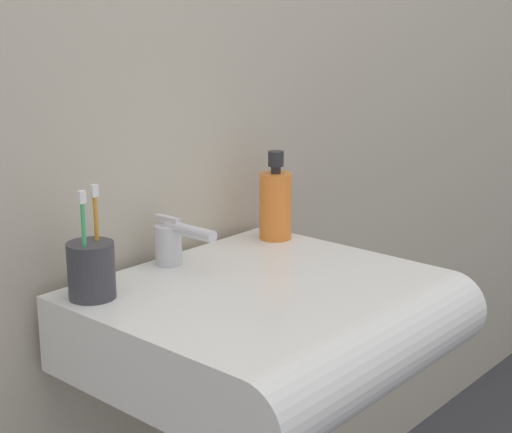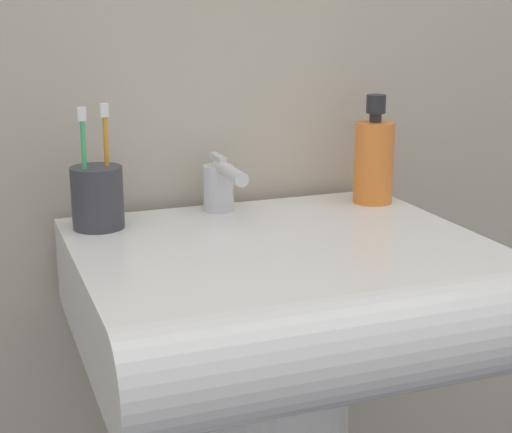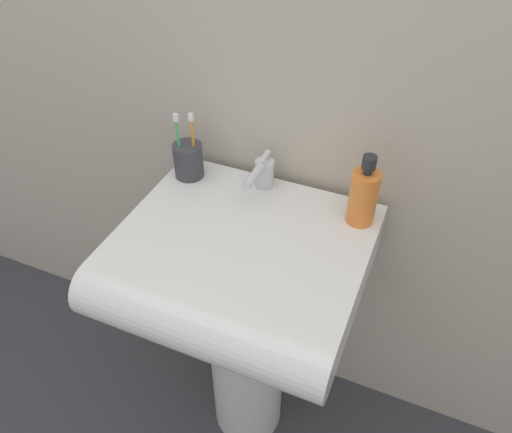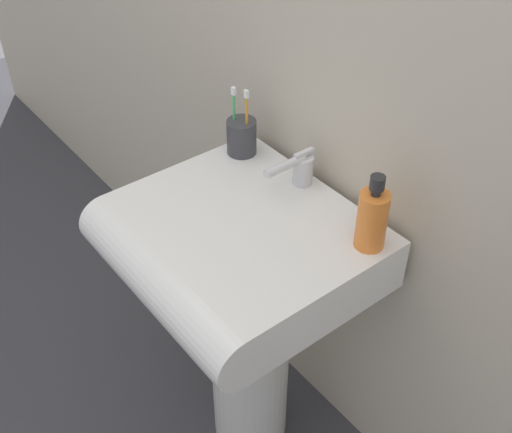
{
  "view_description": "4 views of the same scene",
  "coord_description": "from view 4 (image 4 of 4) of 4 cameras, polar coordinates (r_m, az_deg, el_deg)",
  "views": [
    {
      "loc": [
        -0.96,
        -0.84,
        1.28
      ],
      "look_at": [
        0.03,
        0.02,
        0.93
      ],
      "focal_mm": 55.0,
      "sensor_mm": 36.0,
      "label": 1
    },
    {
      "loc": [
        -0.4,
        -0.99,
        1.15
      ],
      "look_at": [
        -0.04,
        -0.01,
        0.86
      ],
      "focal_mm": 55.0,
      "sensor_mm": 36.0,
      "label": 2
    },
    {
      "loc": [
        0.35,
        -0.77,
        1.6
      ],
      "look_at": [
        0.02,
        0.01,
        0.87
      ],
      "focal_mm": 35.0,
      "sensor_mm": 36.0,
      "label": 3
    },
    {
      "loc": [
        0.9,
        -0.69,
        1.75
      ],
      "look_at": [
        0.03,
        -0.0,
        0.85
      ],
      "focal_mm": 45.0,
      "sensor_mm": 36.0,
      "label": 4
    }
  ],
  "objects": [
    {
      "name": "sink_basin",
      "position": [
        1.48,
        -2.22,
        -2.91
      ],
      "size": [
        0.57,
        0.52,
        0.13
      ],
      "color": "white",
      "rests_on": "sink_pedestal"
    },
    {
      "name": "soap_bottle",
      "position": [
        1.37,
        10.29,
        -0.17
      ],
      "size": [
        0.07,
        0.07,
        0.18
      ],
      "color": "orange",
      "rests_on": "sink_basin"
    },
    {
      "name": "toothbrush_cup",
      "position": [
        1.66,
        -1.29,
        7.15
      ],
      "size": [
        0.08,
        0.08,
        0.19
      ],
      "color": "#38383D",
      "rests_on": "sink_basin"
    },
    {
      "name": "sink_pedestal",
      "position": [
        1.8,
        -0.55,
        -12.0
      ],
      "size": [
        0.22,
        0.22,
        0.69
      ],
      "primitive_type": "cylinder",
      "color": "white",
      "rests_on": "ground"
    },
    {
      "name": "faucet",
      "position": [
        1.54,
        3.85,
        4.26
      ],
      "size": [
        0.05,
        0.14,
        0.09
      ],
      "color": "silver",
      "rests_on": "sink_basin"
    },
    {
      "name": "ground_plane",
      "position": [
        2.08,
        -0.49,
        -17.98
      ],
      "size": [
        6.0,
        6.0,
        0.0
      ],
      "primitive_type": "plane",
      "color": "#38383D",
      "rests_on": "ground"
    },
    {
      "name": "wall_back",
      "position": [
        1.43,
        8.29,
        16.11
      ],
      "size": [
        5.0,
        0.05,
        2.4
      ],
      "primitive_type": "cube",
      "color": "#B7AD99",
      "rests_on": "ground"
    }
  ]
}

